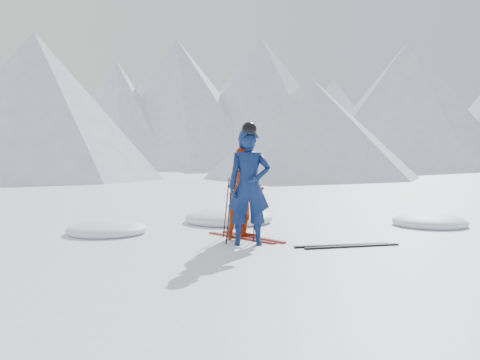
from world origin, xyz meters
name	(u,v)px	position (x,y,z in m)	size (l,w,h in m)	color
ground	(350,237)	(0.00, 0.00, 0.00)	(160.00, 160.00, 0.00)	white
mountain_range	(150,94)	(5.71, 35.31, 6.72)	(106.15, 62.94, 15.53)	#B2BCD1
skier_blue	(249,187)	(-2.11, 0.07, 1.00)	(0.73, 0.48, 2.01)	#0C1D4B
skier_red	(246,193)	(-1.85, 0.69, 0.85)	(0.82, 0.64, 1.70)	#AB310D
pole_blue_left	(230,206)	(-2.41, 0.22, 0.67)	(0.02, 0.02, 1.34)	black
pole_blue_right	(255,204)	(-1.86, 0.32, 0.67)	(0.02, 0.02, 1.34)	black
pole_red_left	(226,207)	(-2.15, 0.94, 0.57)	(0.02, 0.02, 1.13)	black
pole_red_right	(257,206)	(-1.55, 0.84, 0.57)	(0.02, 0.02, 1.13)	black
ski_worn_left	(241,238)	(-1.97, 0.69, 0.01)	(0.09, 1.70, 0.03)	black
ski_worn_right	(252,237)	(-1.73, 0.69, 0.01)	(0.09, 1.70, 0.03)	black
ski_loose_a	(342,245)	(-0.74, -0.74, 0.01)	(0.09, 1.70, 0.03)	black
ski_loose_b	(352,246)	(-0.64, -0.89, 0.01)	(0.09, 1.70, 0.03)	black
snow_lumps	(253,225)	(-1.00, 2.12, 0.00)	(8.20, 4.19, 0.44)	white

